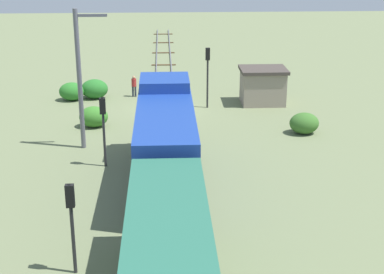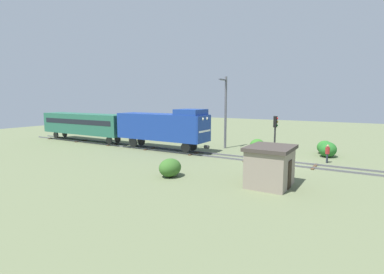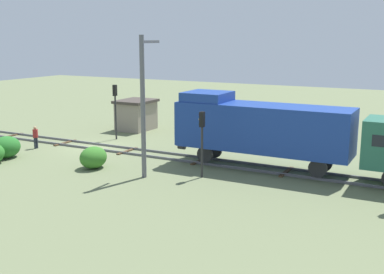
# 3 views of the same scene
# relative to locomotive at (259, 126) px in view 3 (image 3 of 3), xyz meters

# --- Properties ---
(ground_plane) EXTENTS (108.50, 108.50, 0.00)m
(ground_plane) POSITION_rel_locomotive_xyz_m (0.00, -13.23, -2.77)
(ground_plane) COLOR #66704C
(railway_track) EXTENTS (2.40, 72.34, 0.16)m
(railway_track) POSITION_rel_locomotive_xyz_m (0.00, -13.23, -2.70)
(railway_track) COLOR #595960
(railway_track) RESTS_ON ground
(locomotive) EXTENTS (2.90, 11.60, 4.60)m
(locomotive) POSITION_rel_locomotive_xyz_m (0.00, 0.00, 0.00)
(locomotive) COLOR navy
(locomotive) RESTS_ON railway_track
(traffic_signal_near) EXTENTS (0.32, 0.34, 4.51)m
(traffic_signal_near) POSITION_rel_locomotive_xyz_m (-3.20, -13.61, 0.34)
(traffic_signal_near) COLOR #262628
(traffic_signal_near) RESTS_ON ground
(traffic_signal_mid) EXTENTS (0.32, 0.34, 3.99)m
(traffic_signal_mid) POSITION_rel_locomotive_xyz_m (3.40, -2.35, 0.01)
(traffic_signal_mid) COLOR #262628
(traffic_signal_mid) RESTS_ON ground
(worker_near_track) EXTENTS (0.38, 0.38, 1.70)m
(worker_near_track) POSITION_rel_locomotive_xyz_m (2.40, -16.93, -1.78)
(worker_near_track) COLOR #262B38
(worker_near_track) RESTS_ON ground
(catenary_mast) EXTENTS (1.94, 0.28, 8.41)m
(catenary_mast) POSITION_rel_locomotive_xyz_m (4.94, -5.41, 1.68)
(catenary_mast) COLOR #595960
(catenary_mast) RESTS_ON ground
(relay_hut) EXTENTS (3.50, 2.90, 2.74)m
(relay_hut) POSITION_rel_locomotive_xyz_m (-7.50, -14.55, -1.38)
(relay_hut) COLOR gray
(relay_hut) RESTS_ON ground
(bush_mid) EXTENTS (1.94, 1.58, 1.41)m
(bush_mid) POSITION_rel_locomotive_xyz_m (4.80, -9.44, -2.07)
(bush_mid) COLOR #357426
(bush_mid) RESTS_ON ground
(bush_far) EXTENTS (2.10, 1.72, 1.53)m
(bush_far) POSITION_rel_locomotive_xyz_m (5.49, -16.59, -2.01)
(bush_far) COLOR #266A26
(bush_far) RESTS_ON ground
(bush_back) EXTENTS (1.92, 1.57, 1.40)m
(bush_back) POSITION_rel_locomotive_xyz_m (-9.06, -7.35, -2.08)
(bush_back) COLOR #366526
(bush_back) RESTS_ON ground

